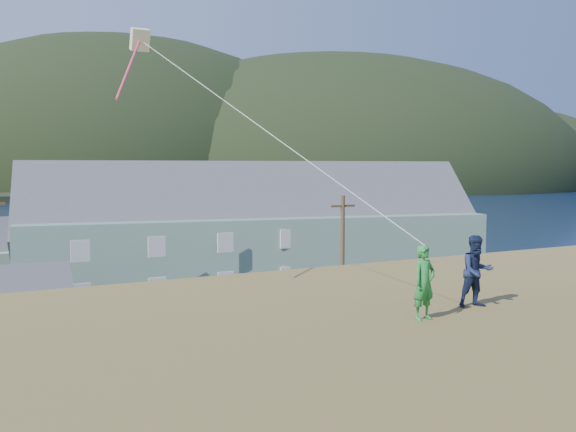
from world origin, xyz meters
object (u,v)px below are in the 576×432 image
object	(u,v)px
lodge	(258,232)
shed_palegreen_far	(23,255)
shed_white	(10,308)
kite_flyer_green	(424,283)
kite_flyer_navy	(477,271)

from	to	relation	value
lodge	shed_palegreen_far	size ratio (longest dim) A/B	3.26
lodge	shed_white	world-z (taller)	lodge
shed_white	shed_palegreen_far	distance (m)	18.61
kite_flyer_green	kite_flyer_navy	size ratio (longest dim) A/B	0.95
shed_palegreen_far	kite_flyer_navy	size ratio (longest dim) A/B	7.42
lodge	kite_flyer_green	xyz separation A→B (m)	(-13.84, -37.53, 2.96)
kite_flyer_green	shed_white	bearing A→B (deg)	91.93
lodge	shed_palegreen_far	world-z (taller)	lodge
kite_flyer_green	kite_flyer_navy	xyz separation A→B (m)	(1.80, 0.40, 0.04)
lodge	shed_white	distance (m)	21.10
shed_palegreen_far	kite_flyer_green	world-z (taller)	kite_flyer_green
lodge	kite_flyer_green	distance (m)	40.11
lodge	shed_palegreen_far	bearing A→B (deg)	157.77
shed_white	kite_flyer_green	xyz separation A→B (m)	(5.58, -29.79, 5.82)
lodge	kite_flyer_navy	size ratio (longest dim) A/B	24.16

